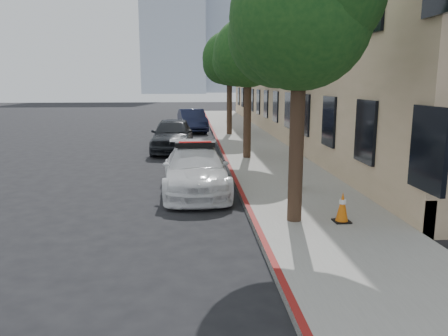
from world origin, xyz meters
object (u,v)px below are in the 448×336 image
at_px(police_car, 195,169).
at_px(parked_car_far, 192,120).
at_px(traffic_cone, 342,207).
at_px(parked_car_mid, 173,135).
at_px(fire_hydrant, 295,173).

xyz_separation_m(police_car, parked_car_far, (-0.05, 15.54, 0.06)).
height_order(parked_car_far, traffic_cone, parked_car_far).
distance_m(parked_car_mid, fire_hydrant, 8.74).
height_order(parked_car_far, fire_hydrant, parked_car_far).
height_order(fire_hydrant, traffic_cone, fire_hydrant).
distance_m(police_car, traffic_cone, 4.60).
distance_m(fire_hydrant, traffic_cone, 2.97).
bearing_deg(parked_car_far, fire_hydrant, -87.42).
relative_size(parked_car_mid, parked_car_far, 1.03).
bearing_deg(traffic_cone, fire_hydrant, 95.78).
bearing_deg(traffic_cone, police_car, 131.09).
relative_size(police_car, parked_car_far, 1.04).
relative_size(police_car, parked_car_mid, 1.01).
xyz_separation_m(parked_car_far, traffic_cone, (3.08, -19.01, -0.23)).
relative_size(parked_car_mid, fire_hydrant, 4.74).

